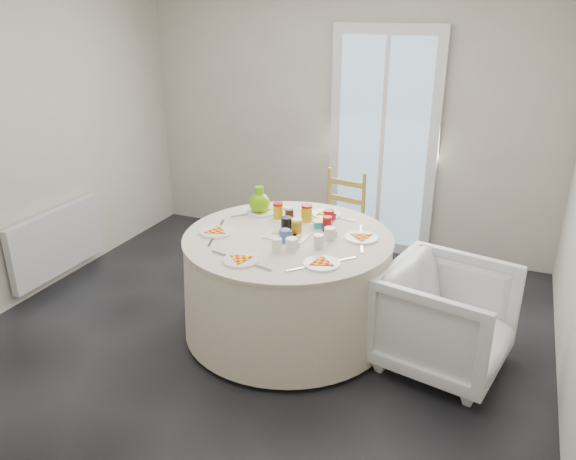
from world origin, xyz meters
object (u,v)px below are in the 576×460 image
at_px(wooden_chair, 337,221).
at_px(armchair, 447,314).
at_px(radiator, 57,242).
at_px(green_pitcher, 259,199).
at_px(table, 288,285).

height_order(wooden_chair, armchair, wooden_chair).
relative_size(radiator, green_pitcher, 4.81).
distance_m(radiator, armchair, 3.22).
xyz_separation_m(wooden_chair, green_pitcher, (-0.38, -0.77, 0.40)).
bearing_deg(radiator, wooden_chair, 28.74).
distance_m(wooden_chair, armchair, 1.58).
distance_m(radiator, wooden_chair, 2.40).
bearing_deg(table, armchair, -0.35).
xyz_separation_m(radiator, green_pitcher, (1.73, 0.38, 0.49)).
height_order(radiator, green_pitcher, green_pitcher).
height_order(armchair, green_pitcher, green_pitcher).
distance_m(table, green_pitcher, 0.71).
distance_m(radiator, green_pitcher, 1.83).
bearing_deg(wooden_chair, armchair, -34.39).
relative_size(table, armchair, 1.92).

